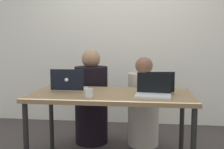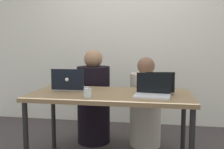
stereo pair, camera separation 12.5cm
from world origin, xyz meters
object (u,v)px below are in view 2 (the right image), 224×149
Objects in this scene: person_on_left at (94,102)px; water_glass_left at (88,93)px; laptop_back_left at (70,85)px; laptop_back_right at (159,88)px; person_on_right at (145,107)px; laptop_front_right at (153,91)px.

person_on_left reaches higher than water_glass_left.
person_on_left is 0.61m from laptop_back_left.
laptop_back_left is 0.94m from laptop_back_right.
person_on_right is at bearing 166.25° from person_on_left.
person_on_right reaches higher than laptop_back_left.
person_on_right is 12.68× the size of water_glass_left.
laptop_back_right reaches higher than laptop_front_right.
laptop_back_right is at bearing 120.56° from person_on_right.
person_on_left is 3.37× the size of laptop_front_right.
laptop_front_right is (0.74, -0.71, 0.28)m from person_on_left.
laptop_back_left is 0.45m from water_glass_left.
person_on_left is 0.92m from water_glass_left.
person_on_right reaches higher than laptop_front_right.
water_glass_left is (-0.65, -0.34, -0.01)m from laptop_back_right.
laptop_front_right reaches higher than water_glass_left.
laptop_back_right is (0.15, -0.52, 0.32)m from person_on_right.
water_glass_left is at bearing 74.41° from person_on_right.
person_on_right is 3.12× the size of laptop_back_left.
laptop_front_right is (0.09, -0.71, 0.32)m from person_on_right.
water_glass_left is at bearing 19.83° from laptop_back_right.
laptop_back_left is at bearing 173.46° from laptop_front_right.
laptop_back_left is 1.00× the size of laptop_front_right.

